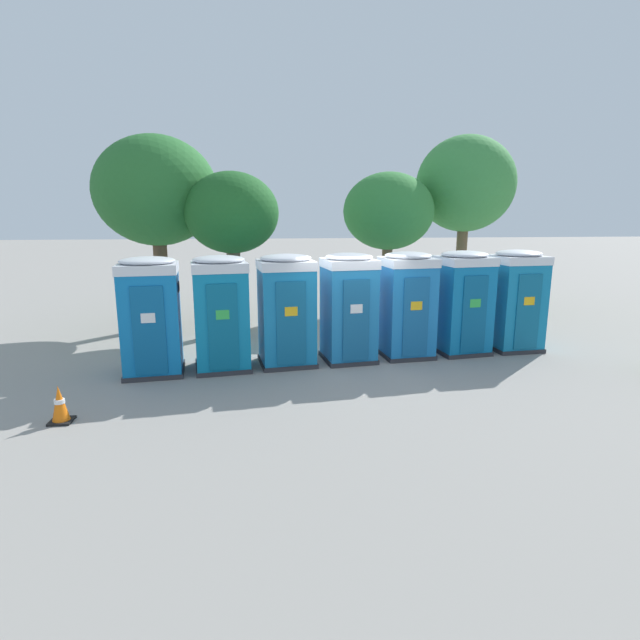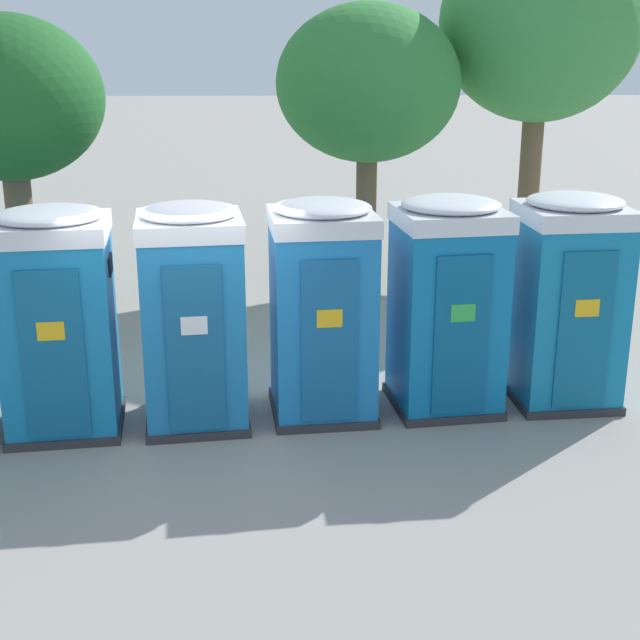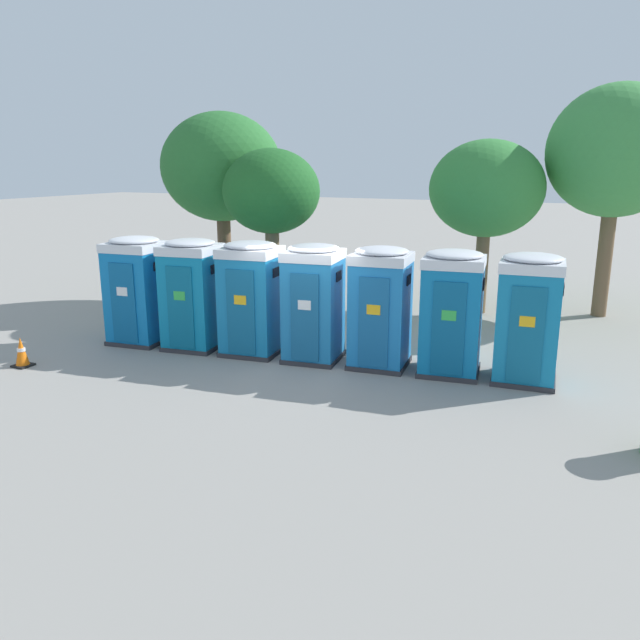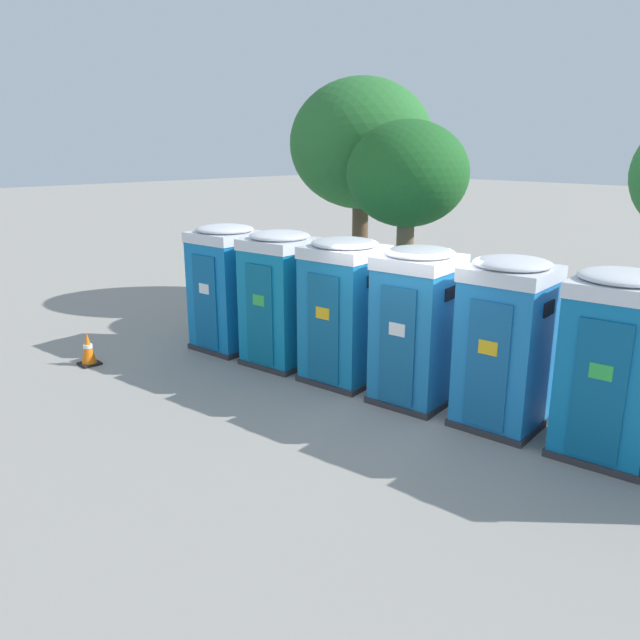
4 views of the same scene
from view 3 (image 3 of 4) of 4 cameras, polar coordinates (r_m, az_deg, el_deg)
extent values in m
plane|color=gray|center=(13.74, -0.58, -3.59)|extent=(120.00, 120.00, 0.00)
cube|color=#2D2D33|center=(15.66, -16.02, -1.73)|extent=(1.36, 1.33, 0.10)
cube|color=#0F70B8|center=(15.40, -16.29, 2.21)|extent=(1.30, 1.27, 2.10)
cube|color=#0C578F|center=(14.95, -17.54, 1.47)|extent=(0.65, 0.10, 1.85)
cube|color=white|center=(14.88, -17.66, 2.49)|extent=(0.28, 0.04, 0.20)
cube|color=black|center=(14.94, -14.59, 4.84)|extent=(0.06, 0.36, 0.20)
cube|color=silver|center=(15.22, -16.59, 6.45)|extent=(1.34, 1.30, 0.20)
ellipsoid|color=silver|center=(15.20, -16.63, 7.01)|extent=(1.27, 1.24, 0.18)
cube|color=#2D2D33|center=(14.90, -11.34, -2.25)|extent=(1.36, 1.36, 0.10)
cube|color=#0D78A9|center=(14.63, -11.54, 1.88)|extent=(1.30, 1.29, 2.10)
cube|color=#0A5E83|center=(14.15, -12.65, 1.09)|extent=(0.63, 0.12, 1.85)
cube|color=green|center=(14.07, -12.74, 2.17)|extent=(0.28, 0.05, 0.20)
cube|color=black|center=(14.22, -9.61, 4.64)|extent=(0.08, 0.36, 0.20)
cube|color=silver|center=(14.43, -11.77, 6.35)|extent=(1.33, 1.33, 0.20)
ellipsoid|color=silver|center=(14.41, -11.80, 6.94)|extent=(1.27, 1.27, 0.18)
cube|color=#2D2D33|center=(14.27, -6.14, -2.79)|extent=(1.38, 1.35, 0.10)
cube|color=#1473AD|center=(13.99, -6.26, 1.53)|extent=(1.31, 1.28, 2.10)
cube|color=#105A87|center=(13.49, -7.26, 0.69)|extent=(0.65, 0.11, 1.85)
cube|color=yellow|center=(13.41, -7.33, 1.82)|extent=(0.28, 0.04, 0.20)
cube|color=black|center=(13.61, -4.02, 4.38)|extent=(0.07, 0.36, 0.20)
cube|color=silver|center=(13.78, -6.39, 6.20)|extent=(1.35, 1.32, 0.20)
ellipsoid|color=silver|center=(13.76, -6.41, 6.82)|extent=(1.29, 1.26, 0.18)
cube|color=#2D2D33|center=(13.72, -0.59, -3.40)|extent=(1.31, 1.34, 0.10)
cube|color=#1B72B1|center=(13.43, -0.60, 1.08)|extent=(1.25, 1.28, 2.10)
cube|color=#15598A|center=(12.91, -1.41, 0.19)|extent=(0.61, 0.11, 1.85)
cube|color=white|center=(12.83, -1.44, 1.37)|extent=(0.28, 0.05, 0.20)
cube|color=black|center=(13.12, 1.74, 4.04)|extent=(0.07, 0.36, 0.20)
cube|color=silver|center=(13.22, -0.61, 5.94)|extent=(1.28, 1.31, 0.20)
ellipsoid|color=silver|center=(13.20, -0.62, 6.59)|extent=(1.22, 1.25, 0.18)
cube|color=#2D2D33|center=(13.38, 5.43, -3.93)|extent=(1.30, 1.31, 0.10)
cube|color=#1A73BC|center=(13.08, 5.55, 0.65)|extent=(1.24, 1.25, 2.10)
cube|color=#145992|center=(12.54, 4.90, -0.28)|extent=(0.62, 0.09, 1.85)
cube|color=yellow|center=(12.46, 4.91, 0.93)|extent=(0.28, 0.04, 0.20)
cube|color=black|center=(12.81, 8.13, 3.65)|extent=(0.06, 0.36, 0.20)
cube|color=silver|center=(12.86, 5.67, 5.64)|extent=(1.28, 1.29, 0.20)
ellipsoid|color=silver|center=(12.84, 5.68, 6.30)|extent=(1.21, 1.23, 0.18)
cube|color=#2D2D33|center=(13.14, 11.68, -4.51)|extent=(1.36, 1.35, 0.10)
cube|color=#0E6DAA|center=(12.83, 11.93, 0.15)|extent=(1.30, 1.29, 2.10)
cube|color=#0B5585|center=(12.29, 11.64, -0.83)|extent=(0.63, 0.12, 1.85)
cube|color=green|center=(12.20, 11.70, 0.40)|extent=(0.28, 0.05, 0.20)
cube|color=black|center=(12.64, 14.75, 3.19)|extent=(0.07, 0.36, 0.20)
cube|color=silver|center=(12.61, 12.19, 5.22)|extent=(1.34, 1.33, 0.20)
ellipsoid|color=silver|center=(12.59, 12.23, 5.90)|extent=(1.27, 1.26, 0.18)
cube|color=#2D2D33|center=(13.05, 18.09, -5.07)|extent=(1.29, 1.29, 0.10)
cube|color=#1277A9|center=(12.74, 18.47, -0.39)|extent=(1.23, 1.23, 2.10)
cube|color=#0E5D84|center=(12.20, 18.32, -1.38)|extent=(0.63, 0.08, 1.85)
cube|color=yellow|center=(12.11, 18.42, -0.14)|extent=(0.28, 0.03, 0.20)
cube|color=black|center=(12.59, 21.37, 2.63)|extent=(0.05, 0.36, 0.20)
cube|color=silver|center=(12.52, 18.88, 4.72)|extent=(1.26, 1.27, 0.20)
ellipsoid|color=silver|center=(12.50, 18.94, 5.39)|extent=(1.20, 1.21, 0.18)
cylinder|color=brown|center=(18.98, 24.61, 5.56)|extent=(0.40, 0.40, 3.54)
ellipsoid|color=#3D8C42|center=(18.83, 25.48, 13.78)|extent=(3.60, 3.60, 3.49)
cylinder|color=brown|center=(19.40, -8.71, 6.34)|extent=(0.41, 0.41, 3.20)
ellipsoid|color=#286B2D|center=(19.22, -8.99, 13.65)|extent=(3.56, 3.56, 3.18)
cylinder|color=brown|center=(18.32, 14.56, 4.92)|extent=(0.36, 0.36, 2.77)
ellipsoid|color=#337F38|center=(18.11, 14.98, 11.54)|extent=(3.14, 3.14, 2.65)
cylinder|color=brown|center=(17.46, -4.34, 4.97)|extent=(0.39, 0.39, 2.82)
ellipsoid|color=#1E5B23|center=(17.25, -4.47, 11.66)|extent=(2.64, 2.64, 2.27)
cube|color=black|center=(14.69, -25.51, -3.76)|extent=(0.36, 0.36, 0.04)
cone|color=orange|center=(14.60, -25.64, -2.56)|extent=(0.28, 0.28, 0.60)
cylinder|color=white|center=(14.59, -25.66, -2.45)|extent=(0.17, 0.17, 0.07)
camera|label=1|loc=(7.68, -60.84, 1.06)|focal=28.00mm
camera|label=2|loc=(5.05, -39.39, 11.65)|focal=50.00mm
camera|label=4|loc=(4.05, 26.61, 10.63)|focal=35.00mm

